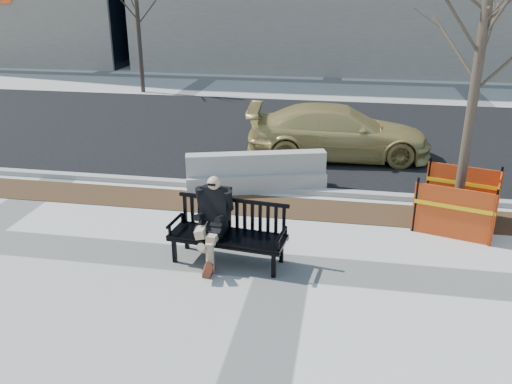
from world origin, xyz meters
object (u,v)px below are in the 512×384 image
sedan (337,157)px  bench (228,262)px  seated_man (214,258)px  jersey_barrier_left (256,190)px  tree_fence (454,224)px

sedan → bench: bearing=160.0°
seated_man → sedan: size_ratio=0.30×
jersey_barrier_left → tree_fence: bearing=-31.4°
seated_man → sedan: 6.69m
bench → tree_fence: size_ratio=0.37×
bench → seated_man: seated_man is taller
seated_man → tree_fence: (4.54, 2.28, 0.00)m
bench → tree_fence: tree_fence is taller
seated_man → sedan: (1.99, 6.38, 0.00)m
tree_fence → bench: bearing=-150.9°
sedan → tree_fence: bearing=-153.4°
bench → sedan: bearing=81.8°
bench → seated_man: bearing=169.0°
bench → tree_fence: (4.25, 2.37, 0.00)m
tree_fence → jersey_barrier_left: (-4.37, 1.18, 0.00)m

